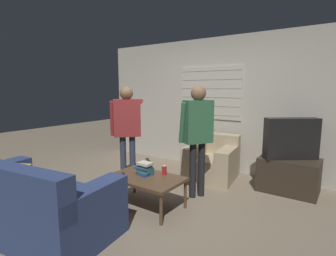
{
  "coord_description": "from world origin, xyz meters",
  "views": [
    {
      "loc": [
        2.22,
        -2.72,
        1.6
      ],
      "look_at": [
        -0.02,
        0.47,
        1.0
      ],
      "focal_mm": 28.0,
      "sensor_mm": 36.0,
      "label": 1
    }
  ],
  "objects_px": {
    "armchair_beige": "(212,161)",
    "person_right_standing": "(197,128)",
    "tv": "(291,138)",
    "soda_can": "(164,170)",
    "book_stack": "(145,169)",
    "spare_remote": "(123,175)",
    "coffee_table": "(146,180)",
    "person_left_standing": "(127,123)",
    "couch_blue": "(31,204)"
  },
  "relations": [
    {
      "from": "armchair_beige",
      "to": "person_right_standing",
      "type": "distance_m",
      "value": 1.16
    },
    {
      "from": "tv",
      "to": "armchair_beige",
      "type": "bearing_deg",
      "value": -33.21
    },
    {
      "from": "soda_can",
      "to": "book_stack",
      "type": "bearing_deg",
      "value": -143.22
    },
    {
      "from": "armchair_beige",
      "to": "spare_remote",
      "type": "bearing_deg",
      "value": 66.43
    },
    {
      "from": "soda_can",
      "to": "person_right_standing",
      "type": "bearing_deg",
      "value": 64.67
    },
    {
      "from": "soda_can",
      "to": "armchair_beige",
      "type": "bearing_deg",
      "value": 87.41
    },
    {
      "from": "coffee_table",
      "to": "book_stack",
      "type": "relative_size",
      "value": 4.22
    },
    {
      "from": "coffee_table",
      "to": "book_stack",
      "type": "xyz_separation_m",
      "value": [
        -0.06,
        0.06,
        0.12
      ]
    },
    {
      "from": "person_right_standing",
      "to": "soda_can",
      "type": "height_order",
      "value": "person_right_standing"
    },
    {
      "from": "tv",
      "to": "soda_can",
      "type": "xyz_separation_m",
      "value": [
        -1.31,
        -1.48,
        -0.35
      ]
    },
    {
      "from": "book_stack",
      "to": "soda_can",
      "type": "bearing_deg",
      "value": 36.78
    },
    {
      "from": "tv",
      "to": "soda_can",
      "type": "bearing_deg",
      "value": 10.48
    },
    {
      "from": "person_left_standing",
      "to": "spare_remote",
      "type": "height_order",
      "value": "person_left_standing"
    },
    {
      "from": "tv",
      "to": "spare_remote",
      "type": "distance_m",
      "value": 2.56
    },
    {
      "from": "armchair_beige",
      "to": "spare_remote",
      "type": "xyz_separation_m",
      "value": [
        -0.49,
        -1.73,
        0.13
      ]
    },
    {
      "from": "tv",
      "to": "book_stack",
      "type": "bearing_deg",
      "value": 9.11
    },
    {
      "from": "soda_can",
      "to": "spare_remote",
      "type": "bearing_deg",
      "value": -140.24
    },
    {
      "from": "person_left_standing",
      "to": "book_stack",
      "type": "height_order",
      "value": "person_left_standing"
    },
    {
      "from": "coffee_table",
      "to": "person_left_standing",
      "type": "relative_size",
      "value": 0.61
    },
    {
      "from": "person_right_standing",
      "to": "book_stack",
      "type": "xyz_separation_m",
      "value": [
        -0.45,
        -0.65,
        -0.53
      ]
    },
    {
      "from": "couch_blue",
      "to": "person_right_standing",
      "type": "xyz_separation_m",
      "value": [
        1.02,
        1.92,
        0.71
      ]
    },
    {
      "from": "coffee_table",
      "to": "person_left_standing",
      "type": "height_order",
      "value": "person_left_standing"
    },
    {
      "from": "book_stack",
      "to": "soda_can",
      "type": "relative_size",
      "value": 1.87
    },
    {
      "from": "person_left_standing",
      "to": "spare_remote",
      "type": "bearing_deg",
      "value": -97.4
    },
    {
      "from": "coffee_table",
      "to": "book_stack",
      "type": "height_order",
      "value": "book_stack"
    },
    {
      "from": "person_right_standing",
      "to": "book_stack",
      "type": "relative_size",
      "value": 6.93
    },
    {
      "from": "armchair_beige",
      "to": "coffee_table",
      "type": "xyz_separation_m",
      "value": [
        -0.21,
        -1.59,
        0.08
      ]
    },
    {
      "from": "couch_blue",
      "to": "spare_remote",
      "type": "distance_m",
      "value": 1.13
    },
    {
      "from": "couch_blue",
      "to": "armchair_beige",
      "type": "relative_size",
      "value": 2.04
    },
    {
      "from": "armchair_beige",
      "to": "coffee_table",
      "type": "distance_m",
      "value": 1.61
    },
    {
      "from": "coffee_table",
      "to": "tv",
      "type": "bearing_deg",
      "value": 49.28
    },
    {
      "from": "person_right_standing",
      "to": "person_left_standing",
      "type": "bearing_deg",
      "value": 130.12
    },
    {
      "from": "tv",
      "to": "soda_can",
      "type": "distance_m",
      "value": 2.01
    },
    {
      "from": "coffee_table",
      "to": "tv",
      "type": "relative_size",
      "value": 1.32
    },
    {
      "from": "armchair_beige",
      "to": "soda_can",
      "type": "height_order",
      "value": "armchair_beige"
    },
    {
      "from": "spare_remote",
      "to": "couch_blue",
      "type": "bearing_deg",
      "value": -150.32
    },
    {
      "from": "person_right_standing",
      "to": "book_stack",
      "type": "height_order",
      "value": "person_right_standing"
    },
    {
      "from": "armchair_beige",
      "to": "person_left_standing",
      "type": "distance_m",
      "value": 1.66
    },
    {
      "from": "spare_remote",
      "to": "soda_can",
      "type": "bearing_deg",
      "value": -2.31
    },
    {
      "from": "couch_blue",
      "to": "tv",
      "type": "bearing_deg",
      "value": 46.26
    },
    {
      "from": "couch_blue",
      "to": "soda_can",
      "type": "bearing_deg",
      "value": 53.3
    },
    {
      "from": "coffee_table",
      "to": "soda_can",
      "type": "distance_m",
      "value": 0.28
    },
    {
      "from": "person_right_standing",
      "to": "spare_remote",
      "type": "bearing_deg",
      "value": 173.78
    },
    {
      "from": "coffee_table",
      "to": "spare_remote",
      "type": "bearing_deg",
      "value": -153.52
    },
    {
      "from": "coffee_table",
      "to": "person_right_standing",
      "type": "relative_size",
      "value": 0.61
    },
    {
      "from": "armchair_beige",
      "to": "tv",
      "type": "distance_m",
      "value": 1.36
    },
    {
      "from": "book_stack",
      "to": "spare_remote",
      "type": "distance_m",
      "value": 0.3
    },
    {
      "from": "coffee_table",
      "to": "couch_blue",
      "type": "bearing_deg",
      "value": -117.64
    },
    {
      "from": "coffee_table",
      "to": "soda_can",
      "type": "bearing_deg",
      "value": 55.58
    },
    {
      "from": "couch_blue",
      "to": "person_left_standing",
      "type": "bearing_deg",
      "value": 88.62
    }
  ]
}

